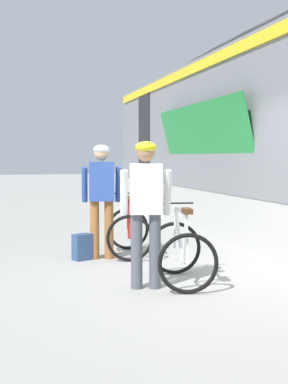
% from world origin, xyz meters
% --- Properties ---
extents(ground_plane, '(80.00, 80.00, 0.00)m').
position_xyz_m(ground_plane, '(0.00, 0.00, 0.00)').
color(ground_plane, '#A09E99').
extents(cyclist_near_in_blue, '(0.64, 0.37, 1.76)m').
position_xyz_m(cyclist_near_in_blue, '(-0.90, 1.60, 1.05)').
color(cyclist_near_in_blue, '#935B2D').
rests_on(cyclist_near_in_blue, ground).
extents(cyclist_far_in_white, '(0.65, 0.39, 1.76)m').
position_xyz_m(cyclist_far_in_white, '(-0.73, -0.32, 1.05)').
color(cyclist_far_in_white, '#4C515B').
rests_on(cyclist_far_in_white, ground).
extents(bicycle_near_red, '(0.92, 1.19, 0.99)m').
position_xyz_m(bicycle_near_red, '(-0.43, 1.76, 0.40)').
color(bicycle_near_red, black).
rests_on(bicycle_near_red, ground).
extents(bicycle_far_white, '(0.89, 1.18, 0.99)m').
position_xyz_m(bicycle_far_white, '(-0.25, -0.22, 0.40)').
color(bicycle_far_white, black).
rests_on(bicycle_far_white, ground).
extents(backpack_on_platform, '(0.33, 0.27, 0.40)m').
position_xyz_m(backpack_on_platform, '(-1.21, 1.58, 0.20)').
color(backpack_on_platform, navy).
rests_on(backpack_on_platform, ground).
extents(water_bottle_near_the_bikes, '(0.08, 0.08, 0.18)m').
position_xyz_m(water_bottle_near_the_bikes, '(-0.12, 1.53, 0.09)').
color(water_bottle_near_the_bikes, silver).
rests_on(water_bottle_near_the_bikes, ground).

